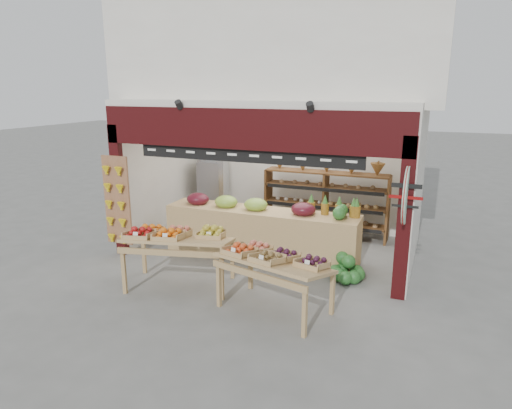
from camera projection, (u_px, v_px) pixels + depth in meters
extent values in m
plane|color=#63635E|center=(265.00, 254.00, 9.43)|extent=(60.00, 60.00, 0.00)
cube|color=white|center=(299.00, 165.00, 11.10)|extent=(5.76, 0.18, 3.00)
cube|color=white|center=(163.00, 169.00, 10.61)|extent=(0.18, 3.38, 3.00)
cube|color=white|center=(415.00, 189.00, 8.57)|extent=(0.18, 3.38, 3.00)
cube|color=white|center=(276.00, 102.00, 9.20)|extent=(5.76, 3.38, 0.12)
cube|color=white|center=(294.00, 47.00, 9.90)|extent=(6.36, 4.60, 2.40)
cube|color=black|center=(243.00, 129.00, 7.82)|extent=(5.70, 0.14, 0.70)
cube|color=black|center=(119.00, 191.00, 9.16)|extent=(0.22, 0.14, 2.65)
cube|color=black|center=(404.00, 220.00, 7.15)|extent=(0.22, 0.14, 2.65)
cube|color=black|center=(244.00, 155.00, 7.96)|extent=(4.20, 0.05, 0.26)
cylinder|color=white|center=(251.00, 140.00, 7.93)|extent=(0.34, 0.05, 0.34)
cube|color=#986545|center=(117.00, 200.00, 9.12)|extent=(0.60, 0.04, 1.80)
cylinder|color=silver|center=(406.00, 195.00, 6.96)|extent=(0.04, 0.90, 0.90)
cylinder|color=maroon|center=(406.00, 195.00, 6.94)|extent=(0.01, 0.92, 0.92)
cube|color=brown|center=(268.00, 199.00, 10.95)|extent=(0.05, 0.46, 1.49)
cube|color=brown|center=(325.00, 204.00, 10.44)|extent=(0.05, 0.46, 1.49)
cube|color=brown|center=(388.00, 210.00, 9.93)|extent=(0.05, 0.46, 1.49)
cube|color=brown|center=(324.00, 222.00, 10.54)|extent=(2.79, 0.46, 0.04)
cube|color=brown|center=(325.00, 204.00, 10.44)|extent=(2.79, 0.46, 0.04)
cube|color=brown|center=(326.00, 187.00, 10.33)|extent=(2.79, 0.46, 0.04)
cube|color=brown|center=(326.00, 172.00, 10.25)|extent=(2.79, 0.46, 0.04)
cone|color=olive|center=(280.00, 163.00, 10.63)|extent=(0.32, 0.32, 0.28)
cone|color=olive|center=(303.00, 165.00, 10.42)|extent=(0.32, 0.32, 0.28)
cone|color=olive|center=(327.00, 166.00, 10.22)|extent=(0.32, 0.32, 0.28)
cone|color=olive|center=(352.00, 168.00, 10.01)|extent=(0.32, 0.32, 0.28)
cone|color=olive|center=(377.00, 170.00, 9.81)|extent=(0.32, 0.32, 0.28)
cube|color=#BBBEC2|center=(214.00, 190.00, 11.52)|extent=(0.77, 0.77, 1.67)
cube|color=beige|center=(206.00, 232.00, 10.26)|extent=(0.50, 0.43, 0.36)
cube|color=beige|center=(208.00, 218.00, 10.15)|extent=(0.45, 0.40, 0.30)
cube|color=#144B17|center=(221.00, 240.00, 9.86)|extent=(0.47, 0.40, 0.30)
cube|color=beige|center=(233.00, 235.00, 10.16)|extent=(0.43, 0.37, 0.28)
cube|color=tan|center=(261.00, 234.00, 9.18)|extent=(3.92, 0.81, 0.98)
ellipsoid|color=#59141E|center=(198.00, 199.00, 9.53)|extent=(0.48, 0.43, 0.26)
ellipsoid|color=#8CB23F|center=(226.00, 202.00, 9.30)|extent=(0.48, 0.43, 0.26)
ellipsoid|color=#8CB23F|center=(256.00, 205.00, 9.07)|extent=(0.48, 0.43, 0.26)
ellipsoid|color=#59141E|center=(303.00, 209.00, 8.72)|extent=(0.48, 0.43, 0.26)
cylinder|color=olive|center=(311.00, 207.00, 8.83)|extent=(0.15, 0.15, 0.22)
cylinder|color=olive|center=(325.00, 209.00, 8.73)|extent=(0.15, 0.15, 0.22)
cylinder|color=olive|center=(339.00, 210.00, 8.63)|extent=(0.15, 0.15, 0.22)
cylinder|color=olive|center=(353.00, 212.00, 8.54)|extent=(0.15, 0.15, 0.22)
cylinder|color=olive|center=(356.00, 212.00, 8.52)|extent=(0.15, 0.15, 0.22)
cube|color=tan|center=(179.00, 240.00, 7.74)|extent=(1.96, 1.39, 0.26)
cube|color=tan|center=(124.00, 273.00, 7.55)|extent=(0.07, 0.07, 0.73)
cube|color=tan|center=(222.00, 279.00, 7.32)|extent=(0.07, 0.07, 0.73)
cube|color=tan|center=(144.00, 254.00, 8.39)|extent=(0.07, 0.07, 0.73)
cube|color=tan|center=(232.00, 259.00, 8.16)|extent=(0.07, 0.07, 0.73)
cube|color=tan|center=(275.00, 263.00, 6.87)|extent=(1.84, 1.31, 0.24)
cube|color=tan|center=(219.00, 286.00, 7.10)|extent=(0.07, 0.07, 0.68)
cube|color=tan|center=(305.00, 315.00, 6.22)|extent=(0.07, 0.07, 0.68)
cube|color=tan|center=(251.00, 270.00, 7.74)|extent=(0.07, 0.07, 0.68)
cube|color=tan|center=(332.00, 294.00, 6.85)|extent=(0.07, 0.07, 0.68)
sphere|color=#194D1C|center=(339.00, 275.00, 8.07)|extent=(0.25, 0.25, 0.25)
sphere|color=#194D1C|center=(354.00, 277.00, 7.97)|extent=(0.25, 0.25, 0.25)
sphere|color=#194D1C|center=(342.00, 270.00, 8.31)|extent=(0.25, 0.25, 0.25)
sphere|color=#194D1C|center=(357.00, 272.00, 8.21)|extent=(0.25, 0.25, 0.25)
sphere|color=#194D1C|center=(348.00, 261.00, 8.08)|extent=(0.25, 0.25, 0.25)
sphere|color=#194D1C|center=(345.00, 278.00, 7.94)|extent=(0.25, 0.25, 0.25)
sphere|color=#194D1C|center=(335.00, 271.00, 8.22)|extent=(0.25, 0.25, 0.25)
sphere|color=#194D1C|center=(343.00, 258.00, 8.27)|extent=(0.25, 0.25, 0.25)
sphere|color=#194D1C|center=(358.00, 274.00, 8.10)|extent=(0.25, 0.25, 0.25)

